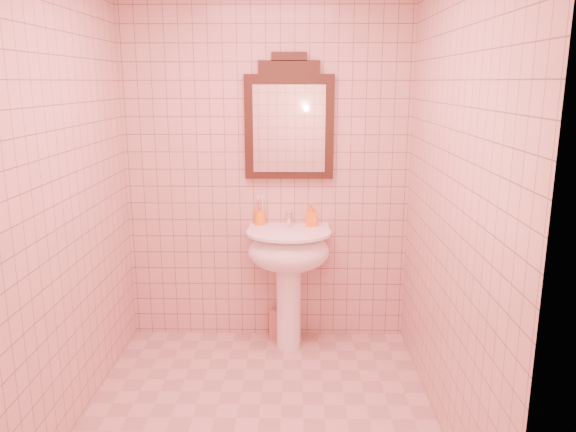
{
  "coord_description": "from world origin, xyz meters",
  "views": [
    {
      "loc": [
        0.21,
        -2.81,
        1.85
      ],
      "look_at": [
        0.16,
        0.55,
        1.05
      ],
      "focal_mm": 35.0,
      "sensor_mm": 36.0,
      "label": 1
    }
  ],
  "objects_px": {
    "mirror": "(289,121)",
    "toothbrush_cup": "(260,217)",
    "soap_dispenser": "(311,215)",
    "towel": "(283,323)",
    "pedestal_sink": "(289,259)"
  },
  "relations": [
    {
      "from": "soap_dispenser",
      "to": "towel",
      "type": "relative_size",
      "value": 0.76
    },
    {
      "from": "toothbrush_cup",
      "to": "soap_dispenser",
      "type": "xyz_separation_m",
      "value": [
        0.36,
        -0.04,
        0.03
      ]
    },
    {
      "from": "mirror",
      "to": "toothbrush_cup",
      "type": "xyz_separation_m",
      "value": [
        -0.21,
        -0.03,
        -0.67
      ]
    },
    {
      "from": "towel",
      "to": "toothbrush_cup",
      "type": "bearing_deg",
      "value": 178.47
    },
    {
      "from": "mirror",
      "to": "toothbrush_cup",
      "type": "distance_m",
      "value": 0.7
    },
    {
      "from": "pedestal_sink",
      "to": "soap_dispenser",
      "type": "height_order",
      "value": "soap_dispenser"
    },
    {
      "from": "mirror",
      "to": "toothbrush_cup",
      "type": "relative_size",
      "value": 4.54
    },
    {
      "from": "mirror",
      "to": "soap_dispenser",
      "type": "distance_m",
      "value": 0.66
    },
    {
      "from": "toothbrush_cup",
      "to": "towel",
      "type": "xyz_separation_m",
      "value": [
        0.17,
        -0.0,
        -0.81
      ]
    },
    {
      "from": "pedestal_sink",
      "to": "toothbrush_cup",
      "type": "relative_size",
      "value": 4.6
    },
    {
      "from": "soap_dispenser",
      "to": "mirror",
      "type": "bearing_deg",
      "value": 156.12
    },
    {
      "from": "toothbrush_cup",
      "to": "mirror",
      "type": "bearing_deg",
      "value": 7.73
    },
    {
      "from": "pedestal_sink",
      "to": "mirror",
      "type": "bearing_deg",
      "value": 90.0
    },
    {
      "from": "towel",
      "to": "soap_dispenser",
      "type": "bearing_deg",
      "value": -10.56
    },
    {
      "from": "mirror",
      "to": "pedestal_sink",
      "type": "bearing_deg",
      "value": -90.0
    }
  ]
}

